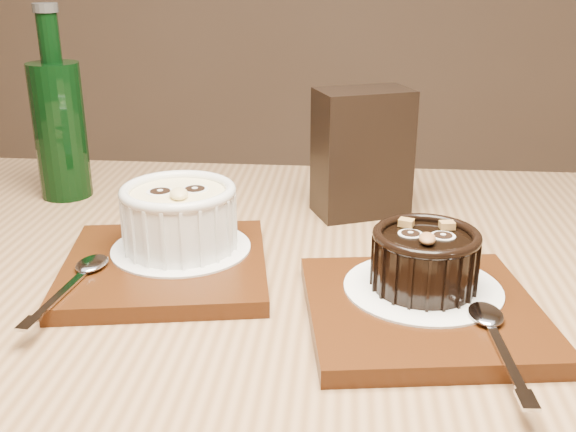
% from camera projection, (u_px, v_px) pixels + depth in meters
% --- Properties ---
extents(table, '(1.22, 0.84, 0.75)m').
position_uv_depth(table, '(268.00, 391.00, 0.60)').
color(table, brown).
rests_on(table, ground).
extents(tray_left, '(0.21, 0.21, 0.01)m').
position_uv_depth(tray_left, '(166.00, 266.00, 0.61)').
color(tray_left, '#441F0B').
rests_on(tray_left, table).
extents(doily_left, '(0.13, 0.13, 0.00)m').
position_uv_depth(doily_left, '(181.00, 248.00, 0.63)').
color(doily_left, white).
rests_on(doily_left, tray_left).
extents(ramekin_white, '(0.11, 0.11, 0.06)m').
position_uv_depth(ramekin_white, '(179.00, 214.00, 0.62)').
color(ramekin_white, white).
rests_on(ramekin_white, doily_left).
extents(spoon_left, '(0.03, 0.14, 0.01)m').
position_uv_depth(spoon_left, '(73.00, 281.00, 0.56)').
color(spoon_left, silver).
rests_on(spoon_left, tray_left).
extents(tray_right, '(0.21, 0.21, 0.01)m').
position_uv_depth(tray_right, '(422.00, 311.00, 0.54)').
color(tray_right, '#441F0B').
rests_on(tray_right, table).
extents(doily_right, '(0.13, 0.13, 0.00)m').
position_uv_depth(doily_right, '(423.00, 288.00, 0.55)').
color(doily_right, white).
rests_on(doily_right, tray_right).
extents(ramekin_dark, '(0.09, 0.09, 0.05)m').
position_uv_depth(ramekin_dark, '(425.00, 257.00, 0.54)').
color(ramekin_dark, black).
rests_on(ramekin_dark, doily_right).
extents(spoon_right, '(0.04, 0.14, 0.01)m').
position_uv_depth(spoon_right, '(498.00, 338.00, 0.47)').
color(spoon_right, silver).
rests_on(spoon_right, tray_right).
extents(condiment_stand, '(0.12, 0.10, 0.14)m').
position_uv_depth(condiment_stand, '(362.00, 153.00, 0.74)').
color(condiment_stand, black).
rests_on(condiment_stand, table).
extents(green_bottle, '(0.06, 0.06, 0.22)m').
position_uv_depth(green_bottle, '(60.00, 125.00, 0.79)').
color(green_bottle, black).
rests_on(green_bottle, table).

